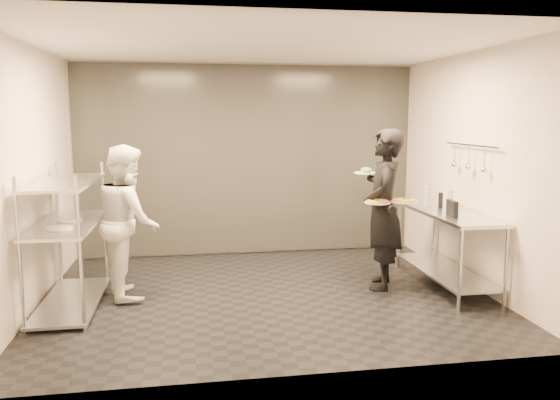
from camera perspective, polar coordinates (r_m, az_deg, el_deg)
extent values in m
cube|color=black|center=(6.39, -1.36, -9.86)|extent=(5.00, 4.00, 0.00)
cube|color=silver|center=(6.10, -1.46, 15.92)|extent=(5.00, 4.00, 0.00)
cube|color=beige|center=(8.06, -3.38, 4.20)|extent=(5.00, 0.00, 2.80)
cube|color=beige|center=(4.13, 2.45, -0.14)|extent=(5.00, 0.00, 2.80)
cube|color=beige|center=(6.25, -24.74, 2.09)|extent=(0.00, 4.00, 2.80)
cube|color=beige|center=(6.89, 19.68, 2.93)|extent=(0.00, 4.00, 2.80)
cube|color=silver|center=(8.03, -3.36, 4.18)|extent=(4.90, 0.04, 2.74)
cylinder|color=#AFB1B6|center=(5.61, -25.58, -5.40)|extent=(0.04, 0.04, 1.50)
cylinder|color=#AFB1B6|center=(7.07, -22.15, -2.41)|extent=(0.04, 0.04, 1.50)
cylinder|color=#AFB1B6|center=(5.48, -20.14, -5.38)|extent=(0.04, 0.04, 1.50)
cylinder|color=#AFB1B6|center=(6.96, -17.82, -2.33)|extent=(0.04, 0.04, 1.50)
cube|color=silver|center=(6.45, -20.93, -9.79)|extent=(0.60, 1.60, 0.03)
cube|color=silver|center=(6.24, -21.35, -2.36)|extent=(0.60, 1.60, 0.03)
cube|color=silver|center=(6.18, -21.58, 1.74)|extent=(0.60, 1.60, 0.03)
cylinder|color=silver|center=(5.90, -22.06, -2.77)|extent=(0.26, 0.26, 0.01)
cylinder|color=silver|center=(6.33, -21.18, -1.97)|extent=(0.26, 0.26, 0.01)
cylinder|color=#AFB1B6|center=(6.04, 18.32, -6.94)|extent=(0.04, 0.04, 0.90)
cylinder|color=#AFB1B6|center=(7.56, 12.29, -3.58)|extent=(0.04, 0.04, 0.90)
cylinder|color=#AFB1B6|center=(6.30, 22.55, -6.54)|extent=(0.04, 0.04, 0.90)
cylinder|color=#AFB1B6|center=(7.76, 15.87, -3.39)|extent=(0.04, 0.04, 0.90)
cube|color=silver|center=(6.96, 16.84, -7.11)|extent=(0.57, 1.71, 0.03)
cube|color=silver|center=(6.81, 17.11, -1.26)|extent=(0.60, 1.80, 0.04)
cylinder|color=#AFB1B6|center=(6.84, 19.37, 5.43)|extent=(0.02, 1.20, 0.02)
cylinder|color=#AFB1B6|center=(6.53, 20.62, 4.09)|extent=(0.01, 0.01, 0.22)
sphere|color=#AFB1B6|center=(6.54, 20.56, 2.95)|extent=(0.07, 0.07, 0.07)
cylinder|color=#AFB1B6|center=(6.84, 19.17, 4.35)|extent=(0.01, 0.01, 0.22)
sphere|color=#AFB1B6|center=(6.85, 19.11, 3.26)|extent=(0.07, 0.07, 0.07)
cylinder|color=#AFB1B6|center=(7.15, 17.83, 4.58)|extent=(0.01, 0.01, 0.22)
sphere|color=#AFB1B6|center=(7.16, 17.78, 3.54)|extent=(0.07, 0.07, 0.07)
imported|color=black|center=(6.56, 10.73, -0.98)|extent=(0.66, 0.80, 1.89)
imported|color=white|center=(6.41, -15.59, -2.13)|extent=(0.83, 0.97, 1.73)
cylinder|color=silver|center=(6.33, 10.17, -0.27)|extent=(0.30, 0.30, 0.01)
cylinder|color=#AE6C3F|center=(6.33, 10.17, -0.16)|extent=(0.26, 0.26, 0.02)
cylinder|color=#A85016|center=(6.33, 10.17, -0.07)|extent=(0.23, 0.23, 0.01)
sphere|color=#195D15|center=(6.33, 10.17, 0.00)|extent=(0.04, 0.04, 0.04)
cylinder|color=silver|center=(6.43, 12.88, -0.15)|extent=(0.31, 0.31, 0.01)
cylinder|color=#AE6C3F|center=(6.43, 12.89, -0.05)|extent=(0.28, 0.28, 0.02)
cylinder|color=#A85016|center=(6.43, 12.89, 0.04)|extent=(0.24, 0.24, 0.01)
sphere|color=#195D15|center=(6.43, 12.89, 0.11)|extent=(0.04, 0.04, 0.04)
cylinder|color=silver|center=(6.73, 8.99, 2.81)|extent=(0.30, 0.30, 0.01)
ellipsoid|color=#2E6419|center=(6.73, 9.00, 3.11)|extent=(0.13, 0.13, 0.07)
cube|color=black|center=(6.43, 17.54, -0.84)|extent=(0.08, 0.26, 0.18)
cylinder|color=#98A698|center=(7.10, 15.10, 0.40)|extent=(0.07, 0.07, 0.25)
cylinder|color=#98A698|center=(7.07, 17.38, 0.12)|extent=(0.06, 0.06, 0.21)
cylinder|color=black|center=(6.98, 16.43, -0.03)|extent=(0.06, 0.06, 0.19)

